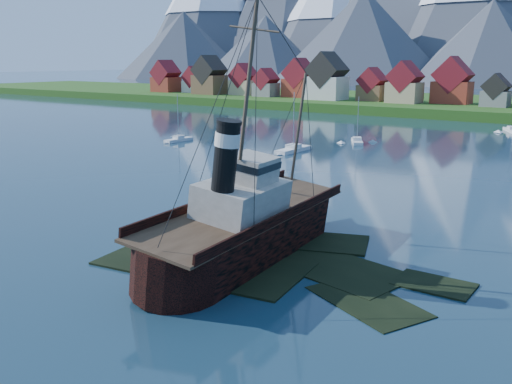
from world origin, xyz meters
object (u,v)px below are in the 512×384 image
Objects in this scene: tugboat_wreck at (253,222)px; sailboat_c at (357,142)px; sailboat_b at (179,140)px; sailboat_a at (293,150)px.

tugboat_wreck reaches higher than sailboat_c.
sailboat_b is at bearing -177.79° from sailboat_c.
tugboat_wreck reaches higher than sailboat_a.
tugboat_wreck reaches higher than sailboat_b.
tugboat_wreck is 2.90× the size of sailboat_c.
sailboat_a is 18.48m from sailboat_c.
sailboat_c is at bearing 33.07° from sailboat_b.
sailboat_c is (5.07, 17.77, -0.03)m from sailboat_a.
sailboat_b is at bearing -174.44° from sailboat_a.
sailboat_b reaches higher than sailboat_c.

